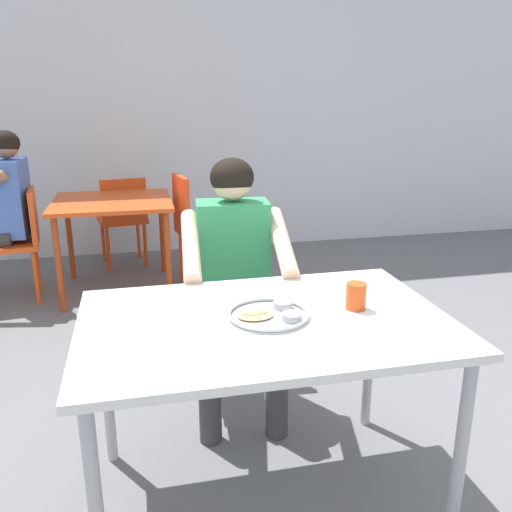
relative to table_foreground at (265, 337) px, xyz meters
name	(u,v)px	position (x,y,z in m)	size (l,w,h in m)	color
ground_plane	(270,509)	(0.01, -0.05, -0.70)	(12.00, 12.00, 0.05)	slate
back_wall	(175,70)	(0.01, 3.57, 1.03)	(12.00, 0.12, 3.40)	silver
table_foreground	(265,337)	(0.00, 0.00, 0.00)	(1.27, 0.83, 0.74)	white
thali_tray	(271,314)	(0.02, 0.00, 0.08)	(0.29, 0.29, 0.03)	#B7BABF
drinking_cup	(356,295)	(0.34, 0.01, 0.12)	(0.07, 0.07, 0.10)	#D84C19
chair_foreground	(230,297)	(0.04, 0.90, -0.20)	(0.43, 0.44, 0.81)	silver
diner_foreground	(235,265)	(0.02, 0.69, 0.04)	(0.52, 0.57, 1.21)	#3C3C3C
table_background_red	(113,211)	(-0.59, 2.46, -0.04)	(0.88, 0.86, 0.72)	#E04C19
chair_red_left	(19,237)	(-1.27, 2.42, -0.19)	(0.47, 0.44, 0.83)	#F05019
chair_red_right	(195,223)	(0.03, 2.46, -0.16)	(0.47, 0.45, 0.89)	#EF451A
chair_red_far	(123,215)	(-0.53, 3.07, -0.20)	(0.47, 0.45, 0.80)	#E04917
patron_background	(0,202)	(-1.38, 2.47, 0.07)	(0.56, 0.51, 1.25)	#353535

